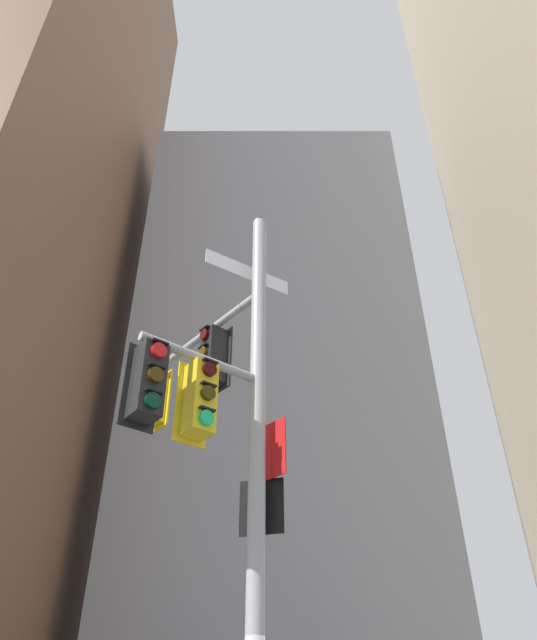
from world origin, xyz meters
The scene contains 2 objects.
building_mid_block centered at (0.55, 22.21, 15.72)m, with size 13.71×13.71×31.45m, color #9399A3.
signal_pole_assembly centered at (-0.64, 0.25, 5.27)m, with size 2.71×3.94×8.89m.
Camera 1 is at (0.15, -7.56, 1.50)m, focal length 33.96 mm.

